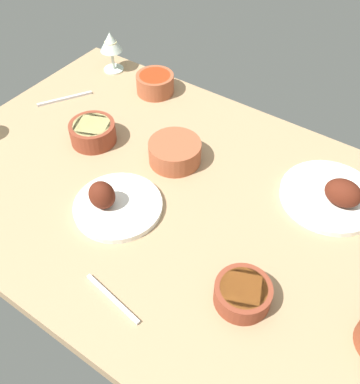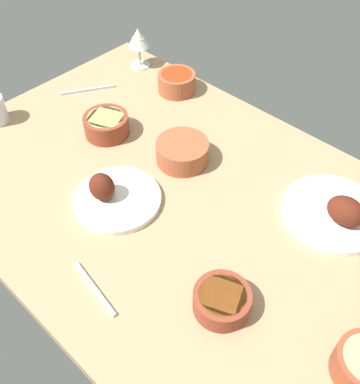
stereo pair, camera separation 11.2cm
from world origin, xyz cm
name	(u,v)px [view 1 (the left image)]	position (x,y,z in cm)	size (l,w,h in cm)	color
dining_table	(180,202)	(0.00, 0.00, 2.00)	(140.00, 90.00, 4.00)	tan
plate_center_main	(114,203)	(-11.50, -12.65, 6.00)	(22.55, 22.55, 8.86)	white
plate_far_side	(333,195)	(32.78, 21.45, 6.01)	(25.51, 25.51, 8.25)	white
bowl_sauce	(155,83)	(-33.90, 34.44, 7.44)	(12.35, 12.35, 6.36)	#A35133
bowl_potatoes	(93,132)	(-33.70, 4.13, 7.28)	(13.26, 13.26, 6.05)	brown
bowl_cream	(175,151)	(-9.22, 10.76, 7.36)	(14.63, 14.63, 6.22)	#A35133
bowl_soup	(243,293)	(27.71, -16.83, 6.73)	(12.18, 12.18, 4.99)	brown
wine_glass	(111,44)	(-54.26, 36.89, 13.93)	(7.60, 7.60, 14.00)	silver
fork_loose	(65,99)	(-55.53, 13.95, 4.40)	(18.03, 0.90, 0.80)	silver
spoon_loose	(113,299)	(5.05, -32.52, 4.40)	(16.35, 0.90, 0.80)	silver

